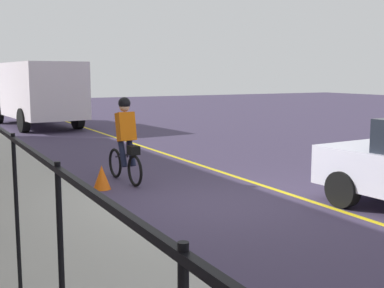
{
  "coord_description": "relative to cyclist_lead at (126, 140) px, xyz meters",
  "views": [
    {
      "loc": [
        -7.49,
        4.54,
        2.31
      ],
      "look_at": [
        0.73,
        0.12,
        1.0
      ],
      "focal_mm": 46.98,
      "sensor_mm": 36.0,
      "label": 1
    }
  ],
  "objects": [
    {
      "name": "ground_plane",
      "position": [
        -2.45,
        -0.79,
        -0.91
      ],
      "size": [
        80.0,
        80.0,
        0.0
      ],
      "primitive_type": "plane",
      "color": "#3D344E"
    },
    {
      "name": "lane_line_centre",
      "position": [
        -2.45,
        -2.39,
        -0.91
      ],
      "size": [
        36.0,
        0.12,
        0.01
      ],
      "primitive_type": "cube",
      "color": "yellow",
      "rests_on": "ground"
    },
    {
      "name": "sidewalk",
      "position": [
        -2.45,
        2.61,
        -0.84
      ],
      "size": [
        40.0,
        3.2,
        0.15
      ],
      "primitive_type": "cube",
      "color": "#A7A69F",
      "rests_on": "ground"
    },
    {
      "name": "cyclist_lead",
      "position": [
        0.0,
        0.0,
        0.0
      ],
      "size": [
        1.71,
        0.38,
        1.83
      ],
      "rotation": [
        0.0,
        0.0,
        0.05
      ],
      "color": "black",
      "rests_on": "ground"
    },
    {
      "name": "box_truck_background",
      "position": [
        12.6,
        -0.7,
        0.64
      ],
      "size": [
        6.89,
        3.01,
        2.78
      ],
      "rotation": [
        0.0,
        0.0,
        0.09
      ],
      "color": "silver",
      "rests_on": "ground"
    },
    {
      "name": "traffic_cone_near",
      "position": [
        -0.37,
        0.66,
        -0.67
      ],
      "size": [
        0.36,
        0.36,
        0.49
      ],
      "primitive_type": "cone",
      "color": "orange",
      "rests_on": "ground"
    }
  ]
}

